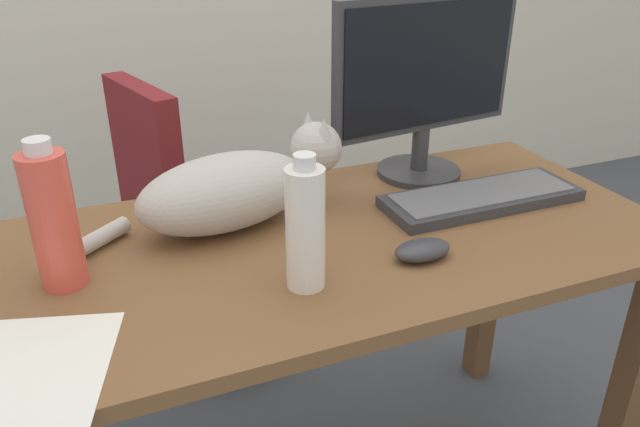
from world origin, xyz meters
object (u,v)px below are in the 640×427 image
keyboard (482,197)px  computer_mouse (422,250)px  office_chair (201,245)px  water_bottle (53,220)px  monitor (426,82)px  cat (235,187)px  spray_bottle (305,227)px

keyboard → computer_mouse: 0.29m
keyboard → computer_mouse: size_ratio=4.00×
computer_mouse → office_chair: bearing=106.9°
office_chair → water_bottle: bearing=-117.4°
keyboard → monitor: bearing=102.4°
water_bottle → computer_mouse: bearing=-14.6°
keyboard → water_bottle: size_ratio=1.70×
keyboard → cat: cat is taller
monitor → computer_mouse: monitor is taller
computer_mouse → water_bottle: bearing=165.4°
spray_bottle → office_chair: bearing=91.8°
office_chair → water_bottle: 0.90m
keyboard → spray_bottle: (-0.47, -0.16, 0.10)m
office_chair → computer_mouse: bearing=-73.1°
office_chair → monitor: 0.88m
monitor → keyboard: bearing=-77.6°
keyboard → computer_mouse: computer_mouse is taller
keyboard → spray_bottle: bearing=-161.2°
keyboard → computer_mouse: (-0.24, -0.16, 0.00)m
office_chair → keyboard: 0.92m
office_chair → computer_mouse: 0.95m
monitor → spray_bottle: (-0.43, -0.35, -0.12)m
monitor → computer_mouse: 0.46m
monitor → water_bottle: bearing=-166.5°
computer_mouse → spray_bottle: spray_bottle is taller
office_chair → water_bottle: size_ratio=3.51×
office_chair → monitor: monitor is taller
keyboard → cat: size_ratio=0.73×
cat → monitor: bearing=10.3°
spray_bottle → computer_mouse: bearing=0.5°
computer_mouse → spray_bottle: size_ratio=0.46×
monitor → computer_mouse: bearing=-119.6°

